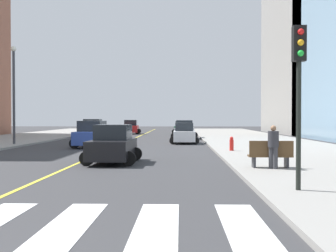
{
  "coord_description": "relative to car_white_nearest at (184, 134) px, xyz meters",
  "views": [
    {
      "loc": [
        4.98,
        -4.75,
        2.19
      ],
      "look_at": [
        4.12,
        25.53,
        1.64
      ],
      "focal_mm": 45.53,
      "sensor_mm": 36.0,
      "label": 1
    }
  ],
  "objects": [
    {
      "name": "car_white_nearest",
      "position": [
        0.0,
        0.0,
        0.0
      ],
      "size": [
        2.51,
        4.02,
        1.79
      ],
      "rotation": [
        0.0,
        0.0,
        3.14
      ],
      "color": "silver",
      "rests_on": "ground"
    },
    {
      "name": "lane_divider_paint",
      "position": [
        -5.33,
        7.81,
        -0.83
      ],
      "size": [
        0.16,
        80.0,
        0.01
      ],
      "primitive_type": "cube",
      "color": "yellow",
      "rests_on": "ground"
    },
    {
      "name": "car_green_third",
      "position": [
        -0.22,
        24.83,
        -0.01
      ],
      "size": [
        2.59,
        4.04,
        1.77
      ],
      "rotation": [
        0.0,
        0.0,
        3.09
      ],
      "color": "#236B42",
      "rests_on": "ground"
    },
    {
      "name": "car_gray_second",
      "position": [
        -10.43,
        12.06,
        0.14
      ],
      "size": [
        3.0,
        4.74,
        2.1
      ],
      "rotation": [
        0.0,
        0.0,
        0.02
      ],
      "color": "slate",
      "rests_on": "ground"
    },
    {
      "name": "traffic_light_near_corner",
      "position": [
        3.02,
        -24.76,
        2.59
      ],
      "size": [
        0.36,
        0.41,
        4.66
      ],
      "rotation": [
        0.0,
        0.0,
        3.14
      ],
      "color": "black",
      "rests_on": "sidewalk_kerb_east"
    },
    {
      "name": "sidewalk_kerb_east",
      "position": [
        6.87,
        -12.19,
        -0.76
      ],
      "size": [
        10.0,
        120.0,
        0.15
      ],
      "primitive_type": "cube",
      "color": "gray",
      "rests_on": "ground"
    },
    {
      "name": "street_lamp",
      "position": [
        -13.57,
        -3.45,
        3.87
      ],
      "size": [
        0.44,
        0.44,
        7.77
      ],
      "color": "#38383D",
      "rests_on": "sidewalk_kerb_west"
    },
    {
      "name": "car_silver_sixth",
      "position": [
        0.14,
        8.19,
        0.09
      ],
      "size": [
        2.9,
        4.52,
        1.98
      ],
      "rotation": [
        0.0,
        0.0,
        3.09
      ],
      "color": "#B7B7BC",
      "rests_on": "ground"
    },
    {
      "name": "fire_hydrant",
      "position": [
        2.9,
        -9.99,
        -0.26
      ],
      "size": [
        0.26,
        0.26,
        0.89
      ],
      "color": "red",
      "rests_on": "sidewalk_kerb_east"
    },
    {
      "name": "car_blue_fourth",
      "position": [
        -6.93,
        -5.06,
        0.1
      ],
      "size": [
        2.94,
        4.58,
        2.01
      ],
      "rotation": [
        0.0,
        0.0,
        -0.05
      ],
      "color": "#2D479E",
      "rests_on": "ground"
    },
    {
      "name": "park_bench",
      "position": [
        3.39,
        -19.27,
        -0.15
      ],
      "size": [
        1.8,
        0.56,
        1.12
      ],
      "rotation": [
        0.0,
        0.0,
        1.57
      ],
      "color": "brown",
      "rests_on": "sidewalk_kerb_east"
    },
    {
      "name": "pedestrian_waiting_east",
      "position": [
        3.42,
        -19.62,
        0.28
      ],
      "size": [
        0.44,
        0.44,
        1.76
      ],
      "rotation": [
        0.0,
        0.0,
        5.6
      ],
      "color": "#38383D",
      "rests_on": "sidewalk_kerb_east"
    },
    {
      "name": "car_red_fifth",
      "position": [
        -7.21,
        22.18,
        0.08
      ],
      "size": [
        2.86,
        4.46,
        1.96
      ],
      "rotation": [
        0.0,
        0.0,
        0.05
      ],
      "color": "red",
      "rests_on": "ground"
    },
    {
      "name": "car_black_seventh",
      "position": [
        -3.66,
        -16.13,
        0.04
      ],
      "size": [
        2.67,
        4.24,
        1.88
      ],
      "rotation": [
        0.0,
        0.0,
        3.13
      ],
      "color": "black",
      "rests_on": "ground"
    }
  ]
}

